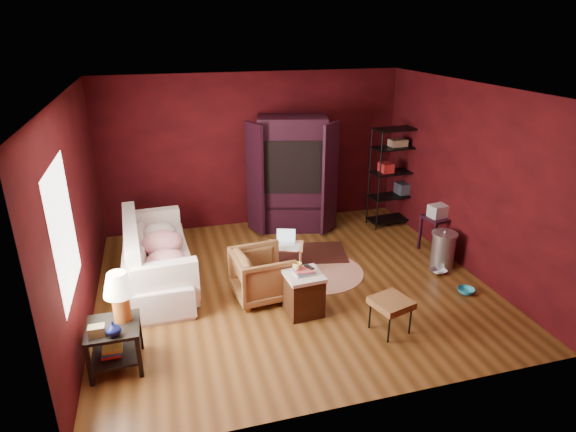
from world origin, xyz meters
name	(u,v)px	position (x,y,z in m)	size (l,w,h in m)	color
room	(289,195)	(-0.04, -0.01, 1.40)	(5.54, 5.04, 2.84)	brown
sofa	(156,255)	(-1.88, 0.56, 0.45)	(2.29, 0.67, 0.89)	beige
armchair	(262,272)	(-0.49, -0.24, 0.38)	(0.75, 0.70, 0.77)	black
pet_bowl_steel	(439,266)	(2.26, -0.30, 0.12)	(0.25, 0.06, 0.25)	#B1B3B8
pet_bowl_turquoise	(467,286)	(2.31, -0.93, 0.12)	(0.24, 0.07, 0.24)	#289DBC
vase	(113,329)	(-2.35, -1.42, 0.61)	(0.16, 0.17, 0.16)	#0C103D
mug	(297,265)	(-0.14, -0.75, 0.70)	(0.12, 0.09, 0.12)	#FFDB7C
side_table	(116,312)	(-2.32, -1.19, 0.67)	(0.56, 0.56, 1.11)	black
sofa_cushions	(155,257)	(-1.90, 0.55, 0.44)	(0.97, 2.17, 0.89)	beige
hamper	(304,293)	(-0.06, -0.77, 0.30)	(0.50, 0.50, 0.66)	#472210
footstool	(391,304)	(0.85, -1.45, 0.39)	(0.53, 0.53, 0.44)	black
rug_round	(319,272)	(0.51, 0.22, 0.01)	(1.65, 1.65, 0.01)	beige
rug_oriental	(309,253)	(0.56, 0.87, 0.02)	(1.34, 1.02, 0.01)	#4F1B15
laptop_desk	(286,248)	(0.01, 0.39, 0.41)	(0.62, 0.54, 0.66)	#FFAA74
tv_armoire	(292,172)	(0.58, 2.01, 1.08)	(1.59, 1.11, 2.08)	black
wire_shelving	(396,173)	(2.49, 1.70, 1.01)	(0.93, 0.45, 1.85)	black
small_stand	(437,217)	(2.62, 0.42, 0.62)	(0.47, 0.47, 0.82)	black
trash_can	(443,250)	(2.43, -0.11, 0.29)	(0.45, 0.45, 0.62)	#ADADB5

